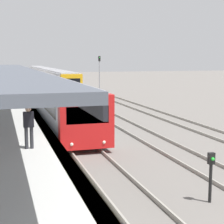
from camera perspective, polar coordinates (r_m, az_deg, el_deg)
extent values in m
cube|color=black|center=(17.72, -12.03, 5.39)|extent=(0.08, 24.90, 0.24)
cylinder|color=#2D2D33|center=(14.92, -12.91, -3.89)|extent=(0.14, 0.14, 0.85)
cylinder|color=#2D2D33|center=(14.94, -12.14, -3.85)|extent=(0.14, 0.14, 0.85)
cube|color=black|center=(14.80, -12.61, -1.12)|extent=(0.40, 0.22, 0.60)
sphere|color=tan|center=(14.74, -12.66, 0.43)|extent=(0.22, 0.22, 0.22)
cube|color=red|center=(17.60, -3.95, -1.46)|extent=(2.57, 0.70, 2.54)
cube|color=black|center=(17.22, -3.72, -0.47)|extent=(2.00, 0.04, 0.81)
sphere|color=#EFEACC|center=(17.31, -6.16, -4.92)|extent=(0.16, 0.16, 0.16)
sphere|color=#EFEACC|center=(17.64, -1.22, -4.62)|extent=(0.16, 0.16, 0.16)
cube|color=#A8ADB7|center=(25.64, -8.06, 1.50)|extent=(2.57, 15.83, 2.54)
cube|color=gray|center=(25.53, -8.11, 4.46)|extent=(2.26, 15.51, 0.12)
cube|color=black|center=(25.61, -8.07, 2.12)|extent=(2.59, 14.56, 0.66)
cylinder|color=black|center=(20.64, -8.81, -3.46)|extent=(0.12, 0.70, 0.70)
cylinder|color=black|center=(21.04, -2.90, -3.15)|extent=(0.12, 0.70, 0.70)
cylinder|color=black|center=(30.73, -11.49, 0.28)|extent=(0.12, 0.70, 0.70)
cylinder|color=black|center=(31.00, -7.47, 0.44)|extent=(0.12, 0.70, 0.70)
cube|color=#A8ADB7|center=(41.65, -11.46, 3.95)|extent=(2.57, 15.83, 2.54)
cube|color=gray|center=(41.57, -11.51, 5.77)|extent=(2.26, 15.51, 0.12)
cube|color=black|center=(41.63, -11.47, 4.33)|extent=(2.59, 14.56, 0.66)
cylinder|color=black|center=(36.56, -12.35, 1.48)|extent=(0.12, 0.70, 0.70)
cylinder|color=black|center=(36.79, -8.96, 1.61)|extent=(0.12, 0.70, 0.70)
cylinder|color=black|center=(46.77, -13.34, 2.87)|extent=(0.12, 0.70, 0.70)
cylinder|color=black|center=(46.95, -10.68, 2.97)|extent=(0.12, 0.70, 0.70)
cube|color=gold|center=(43.54, -6.20, 4.17)|extent=(2.51, 0.70, 2.43)
cube|color=black|center=(43.20, -6.13, 4.59)|extent=(1.96, 0.04, 0.78)
sphere|color=#EFEACC|center=(43.15, -7.08, 2.90)|extent=(0.16, 0.16, 0.16)
sphere|color=#EFEACC|center=(43.43, -5.12, 2.96)|extent=(0.16, 0.16, 0.16)
cube|color=silver|center=(51.30, -7.83, 4.73)|extent=(2.51, 15.08, 2.43)
cube|color=gray|center=(51.24, -7.85, 6.16)|extent=(2.21, 14.77, 0.12)
cube|color=black|center=(51.29, -7.83, 5.03)|extent=(2.53, 13.87, 0.63)
cylinder|color=black|center=(46.39, -8.16, 2.97)|extent=(0.12, 0.70, 0.70)
cylinder|color=black|center=(46.76, -5.57, 3.05)|extent=(0.12, 0.70, 0.70)
cylinder|color=black|center=(56.07, -9.67, 3.81)|extent=(0.12, 0.70, 0.70)
cylinder|color=black|center=(56.37, -7.51, 3.88)|extent=(0.12, 0.70, 0.70)
cube|color=silver|center=(66.56, -9.91, 5.45)|extent=(2.51, 15.08, 2.43)
cube|color=gray|center=(66.52, -9.94, 6.55)|extent=(2.21, 14.77, 0.12)
cube|color=black|center=(66.55, -9.92, 5.68)|extent=(2.53, 13.87, 0.63)
cylinder|color=black|center=(61.65, -10.32, 4.18)|extent=(0.12, 0.70, 0.70)
cylinder|color=black|center=(61.92, -8.36, 4.24)|extent=(0.12, 0.70, 0.70)
cylinder|color=black|center=(71.37, -11.22, 4.68)|extent=(0.12, 0.70, 0.70)
cylinder|color=black|center=(71.61, -9.51, 4.73)|extent=(0.12, 0.70, 0.70)
cube|color=silver|center=(81.89, -11.22, 5.90)|extent=(2.51, 15.08, 2.43)
cube|color=gray|center=(81.85, -11.25, 6.79)|extent=(2.21, 14.77, 0.12)
cube|color=black|center=(81.88, -11.23, 6.09)|extent=(2.53, 13.87, 0.63)
cylinder|color=black|center=(76.97, -11.63, 4.91)|extent=(0.12, 0.70, 0.70)
cylinder|color=black|center=(77.19, -10.05, 4.96)|extent=(0.12, 0.70, 0.70)
cylinder|color=black|center=(86.72, -12.22, 5.24)|extent=(0.12, 0.70, 0.70)
cylinder|color=black|center=(86.91, -10.82, 5.28)|extent=(0.12, 0.70, 0.70)
cylinder|color=black|center=(12.25, 14.75, -10.46)|extent=(0.10, 0.10, 1.24)
cube|color=black|center=(12.02, 14.89, -6.85)|extent=(0.20, 0.14, 0.36)
sphere|color=green|center=(11.95, 15.12, -6.95)|extent=(0.11, 0.11, 0.11)
cylinder|color=gray|center=(52.53, -1.93, 5.89)|extent=(0.14, 0.14, 4.82)
cube|color=black|center=(52.49, -1.94, 8.13)|extent=(0.28, 0.20, 0.70)
sphere|color=green|center=(52.38, -1.91, 8.29)|extent=(0.14, 0.14, 0.14)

